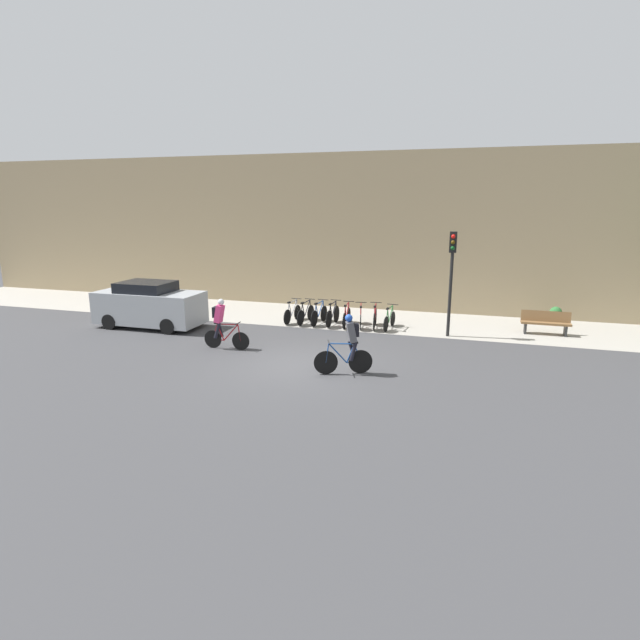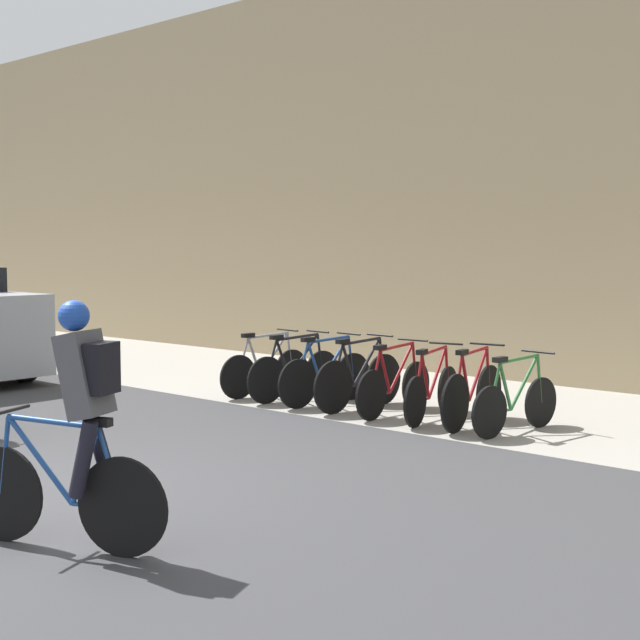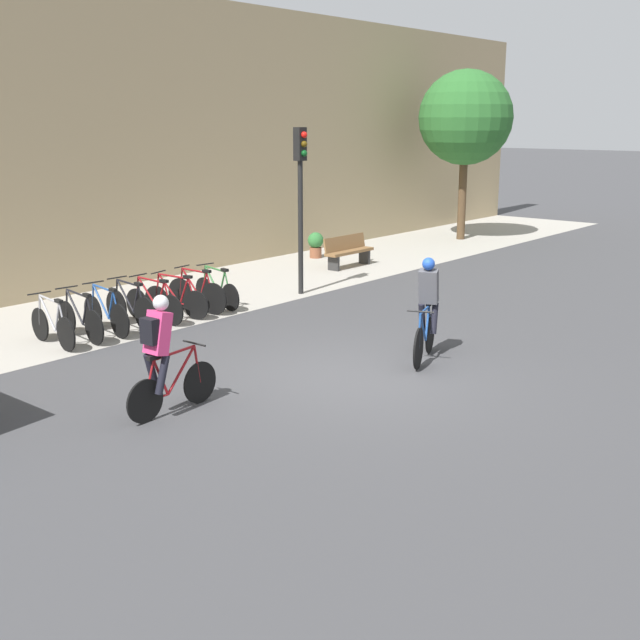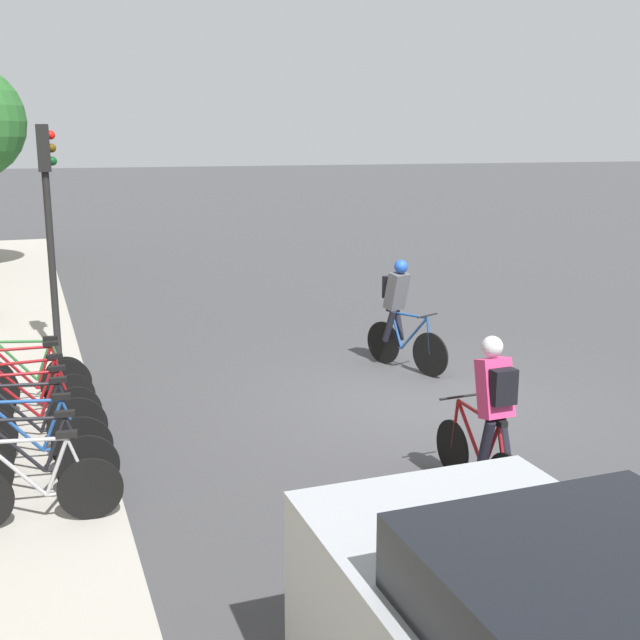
{
  "view_description": "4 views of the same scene",
  "coord_description": "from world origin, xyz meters",
  "px_view_note": "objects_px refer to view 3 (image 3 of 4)",
  "views": [
    {
      "loc": [
        4.84,
        -14.03,
        4.91
      ],
      "look_at": [
        -0.01,
        2.2,
        0.94
      ],
      "focal_mm": 28.0,
      "sensor_mm": 36.0,
      "label": 1
    },
    {
      "loc": [
        7.01,
        -3.9,
        2.15
      ],
      "look_at": [
        0.93,
        3.03,
        1.41
      ],
      "focal_mm": 50.0,
      "sensor_mm": 36.0,
      "label": 2
    },
    {
      "loc": [
        -9.95,
        -7.66,
        4.09
      ],
      "look_at": [
        0.32,
        0.97,
        0.73
      ],
      "focal_mm": 45.0,
      "sensor_mm": 36.0,
      "label": 3
    },
    {
      "loc": [
        -9.86,
        5.23,
        3.68
      ],
      "look_at": [
        -0.82,
        1.91,
        1.5
      ],
      "focal_mm": 45.0,
      "sensor_mm": 36.0,
      "label": 4
    }
  ],
  "objects_px": {
    "cyclist_grey": "(427,306)",
    "parked_bike_7": "(217,291)",
    "parked_bike_0": "(53,326)",
    "parked_bike_2": "(106,314)",
    "parked_bike_3": "(131,308)",
    "parked_bike_4": "(154,304)",
    "parked_bike_6": "(197,294)",
    "bench": "(348,251)",
    "cyclist_pink": "(162,352)",
    "traffic_light_pole": "(301,181)",
    "parked_bike_5": "(176,299)",
    "potted_plant": "(316,244)",
    "parked_bike_1": "(80,319)"
  },
  "relations": [
    {
      "from": "cyclist_grey",
      "to": "parked_bike_7",
      "type": "height_order",
      "value": "cyclist_grey"
    },
    {
      "from": "parked_bike_0",
      "to": "parked_bike_2",
      "type": "distance_m",
      "value": 1.18
    },
    {
      "from": "cyclist_grey",
      "to": "parked_bike_3",
      "type": "distance_m",
      "value": 6.08
    },
    {
      "from": "parked_bike_4",
      "to": "parked_bike_6",
      "type": "xyz_separation_m",
      "value": [
        1.17,
        0.0,
        0.02
      ]
    },
    {
      "from": "parked_bike_7",
      "to": "bench",
      "type": "bearing_deg",
      "value": 8.5
    },
    {
      "from": "cyclist_pink",
      "to": "parked_bike_2",
      "type": "bearing_deg",
      "value": 63.78
    },
    {
      "from": "parked_bike_7",
      "to": "traffic_light_pole",
      "type": "relative_size",
      "value": 0.41
    },
    {
      "from": "cyclist_pink",
      "to": "parked_bike_7",
      "type": "xyz_separation_m",
      "value": [
        5.12,
        4.42,
        -0.57
      ]
    },
    {
      "from": "parked_bike_5",
      "to": "potted_plant",
      "type": "distance_m",
      "value": 8.05
    },
    {
      "from": "parked_bike_7",
      "to": "potted_plant",
      "type": "height_order",
      "value": "parked_bike_7"
    },
    {
      "from": "cyclist_pink",
      "to": "parked_bike_3",
      "type": "height_order",
      "value": "cyclist_pink"
    },
    {
      "from": "parked_bike_0",
      "to": "bench",
      "type": "xyz_separation_m",
      "value": [
        9.97,
        0.87,
        0.08
      ]
    },
    {
      "from": "parked_bike_3",
      "to": "bench",
      "type": "xyz_separation_m",
      "value": [
        8.21,
        0.87,
        0.06
      ]
    },
    {
      "from": "cyclist_grey",
      "to": "parked_bike_0",
      "type": "height_order",
      "value": "cyclist_grey"
    },
    {
      "from": "parked_bike_1",
      "to": "parked_bike_4",
      "type": "relative_size",
      "value": 1.01
    },
    {
      "from": "cyclist_grey",
      "to": "parked_bike_7",
      "type": "relative_size",
      "value": 1.12
    },
    {
      "from": "parked_bike_0",
      "to": "parked_bike_5",
      "type": "height_order",
      "value": "parked_bike_0"
    },
    {
      "from": "parked_bike_4",
      "to": "potted_plant",
      "type": "xyz_separation_m",
      "value": [
        8.22,
        2.59,
        0.04
      ]
    },
    {
      "from": "parked_bike_2",
      "to": "parked_bike_5",
      "type": "height_order",
      "value": "parked_bike_2"
    },
    {
      "from": "cyclist_grey",
      "to": "bench",
      "type": "relative_size",
      "value": 1.01
    },
    {
      "from": "parked_bike_4",
      "to": "cyclist_grey",
      "type": "bearing_deg",
      "value": -75.76
    },
    {
      "from": "parked_bike_4",
      "to": "parked_bike_5",
      "type": "relative_size",
      "value": 1.03
    },
    {
      "from": "parked_bike_0",
      "to": "parked_bike_1",
      "type": "relative_size",
      "value": 0.96
    },
    {
      "from": "cyclist_grey",
      "to": "traffic_light_pole",
      "type": "bearing_deg",
      "value": 63.44
    },
    {
      "from": "parked_bike_3",
      "to": "potted_plant",
      "type": "distance_m",
      "value": 9.18
    },
    {
      "from": "cyclist_pink",
      "to": "cyclist_grey",
      "type": "distance_m",
      "value": 4.97
    },
    {
      "from": "traffic_light_pole",
      "to": "cyclist_grey",
      "type": "bearing_deg",
      "value": -116.56
    },
    {
      "from": "traffic_light_pole",
      "to": "potted_plant",
      "type": "distance_m",
      "value": 5.64
    },
    {
      "from": "parked_bike_5",
      "to": "parked_bike_6",
      "type": "xyz_separation_m",
      "value": [
        0.59,
        0.0,
        0.02
      ]
    },
    {
      "from": "bench",
      "to": "parked_bike_4",
      "type": "bearing_deg",
      "value": -173.45
    },
    {
      "from": "cyclist_grey",
      "to": "parked_bike_0",
      "type": "xyz_separation_m",
      "value": [
        -3.8,
        5.71,
        -0.56
      ]
    },
    {
      "from": "parked_bike_1",
      "to": "parked_bike_5",
      "type": "height_order",
      "value": "parked_bike_1"
    },
    {
      "from": "parked_bike_6",
      "to": "traffic_light_pole",
      "type": "xyz_separation_m",
      "value": [
        2.88,
        -0.49,
        2.29
      ]
    },
    {
      "from": "parked_bike_1",
      "to": "parked_bike_6",
      "type": "xyz_separation_m",
      "value": [
        2.94,
        0.0,
        0.01
      ]
    },
    {
      "from": "parked_bike_2",
      "to": "parked_bike_3",
      "type": "xyz_separation_m",
      "value": [
        0.59,
        0.0,
        0.01
      ]
    },
    {
      "from": "cyclist_grey",
      "to": "parked_bike_1",
      "type": "xyz_separation_m",
      "value": [
        -3.21,
        5.71,
        -0.55
      ]
    },
    {
      "from": "parked_bike_1",
      "to": "parked_bike_5",
      "type": "relative_size",
      "value": 1.04
    },
    {
      "from": "potted_plant",
      "to": "parked_bike_6",
      "type": "bearing_deg",
      "value": -159.83
    },
    {
      "from": "cyclist_pink",
      "to": "cyclist_grey",
      "type": "height_order",
      "value": "cyclist_grey"
    },
    {
      "from": "parked_bike_5",
      "to": "traffic_light_pole",
      "type": "bearing_deg",
      "value": -7.95
    },
    {
      "from": "parked_bike_6",
      "to": "traffic_light_pole",
      "type": "bearing_deg",
      "value": -9.58
    },
    {
      "from": "parked_bike_4",
      "to": "parked_bike_5",
      "type": "distance_m",
      "value": 0.59
    },
    {
      "from": "cyclist_pink",
      "to": "bench",
      "type": "relative_size",
      "value": 0.99
    },
    {
      "from": "parked_bike_3",
      "to": "parked_bike_4",
      "type": "xyz_separation_m",
      "value": [
        0.59,
        -0.0,
        -0.02
      ]
    },
    {
      "from": "parked_bike_1",
      "to": "bench",
      "type": "bearing_deg",
      "value": 5.33
    },
    {
      "from": "cyclist_pink",
      "to": "traffic_light_pole",
      "type": "bearing_deg",
      "value": 27.97
    },
    {
      "from": "potted_plant",
      "to": "parked_bike_3",
      "type": "bearing_deg",
      "value": -163.63
    },
    {
      "from": "parked_bike_0",
      "to": "cyclist_pink",
      "type": "bearing_deg",
      "value": -102.77
    },
    {
      "from": "parked_bike_5",
      "to": "parked_bike_7",
      "type": "relative_size",
      "value": 1.03
    },
    {
      "from": "cyclist_pink",
      "to": "parked_bike_2",
      "type": "height_order",
      "value": "cyclist_pink"
    }
  ]
}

